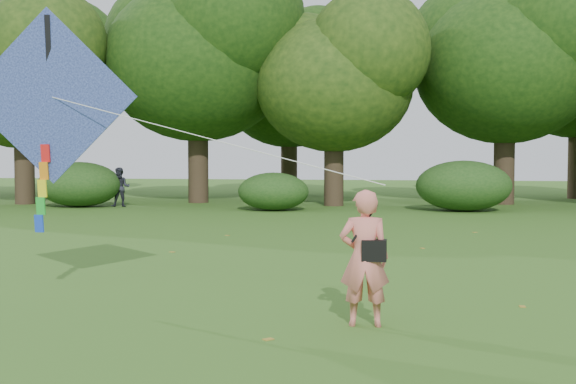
# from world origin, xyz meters

# --- Properties ---
(ground) EXTENTS (100.00, 100.00, 0.00)m
(ground) POSITION_xyz_m (0.00, 0.00, 0.00)
(ground) COLOR #265114
(ground) RESTS_ON ground
(man_kite_flyer) EXTENTS (0.64, 0.45, 1.67)m
(man_kite_flyer) POSITION_xyz_m (0.24, -0.58, 0.84)
(man_kite_flyer) COLOR #E1756A
(man_kite_flyer) RESTS_ON ground
(bystander_left) EXTENTS (0.86, 0.73, 1.58)m
(bystander_left) POSITION_xyz_m (-10.36, 18.00, 0.79)
(bystander_left) COLOR #272934
(bystander_left) RESTS_ON ground
(crossbody_bag) EXTENTS (0.43, 0.20, 0.69)m
(crossbody_bag) POSITION_xyz_m (0.36, -0.61, 0.95)
(crossbody_bag) COLOR black
(crossbody_bag) RESTS_ON ground
(flying_kite) EXTENTS (6.15, 1.37, 3.27)m
(flying_kite) POSITION_xyz_m (-4.38, 0.54, 2.90)
(flying_kite) COLOR #225496
(flying_kite) RESTS_ON ground
(tree_line) EXTENTS (54.70, 15.30, 9.48)m
(tree_line) POSITION_xyz_m (1.67, 22.88, 5.60)
(tree_line) COLOR #3A2D1E
(tree_line) RESTS_ON ground
(shrub_band) EXTENTS (39.15, 3.22, 1.88)m
(shrub_band) POSITION_xyz_m (-0.72, 17.60, 0.86)
(shrub_band) COLOR #264919
(shrub_band) RESTS_ON ground
(fallen_leaves) EXTENTS (9.97, 12.03, 0.01)m
(fallen_leaves) POSITION_xyz_m (1.77, 4.56, 0.01)
(fallen_leaves) COLOR olive
(fallen_leaves) RESTS_ON ground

